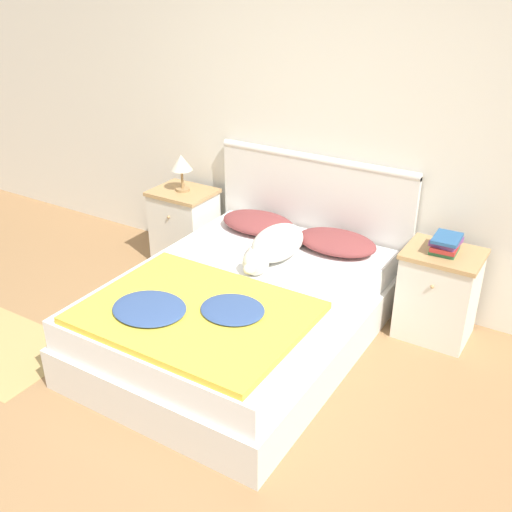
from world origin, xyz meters
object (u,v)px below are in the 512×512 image
Objects in this scene: pillow_right at (337,242)px; table_lamp at (181,164)px; nightstand_left at (185,226)px; dog at (275,245)px; book_stack at (446,244)px; bed at (240,314)px; nightstand_right at (438,294)px; pillow_left at (258,223)px.

pillow_right is 1.38m from table_lamp.
nightstand_left is 1.08× the size of pillow_right.
pillow_right is 0.45m from dog.
book_stack is at bearing -0.02° from table_lamp.
bed is 1.29m from nightstand_left.
bed is 8.88× the size of book_stack.
table_lamp is at bearing 179.94° from nightstand_right.
pillow_right is at bearing 0.00° from pillow_left.
dog is at bearing 86.26° from bed.
table_lamp reaches higher than dog.
book_stack is (0.72, 0.04, 0.15)m from pillow_right.
nightstand_left is at bearing 180.00° from nightstand_right.
bed is at bearing -93.74° from dog.
nightstand_left is at bearing -90.00° from table_lamp.
table_lamp reaches higher than book_stack.
dog is at bearing -159.40° from nightstand_right.
bed is 0.85m from pillow_right.
bed is 0.51m from dog.
book_stack reaches higher than pillow_left.
dog reaches higher than nightstand_left.
nightstand_right is at bearing -0.06° from table_lamp.
book_stack is at bearing 0.04° from nightstand_left.
nightstand_left is 1.08× the size of pillow_left.
nightstand_right is at bearing 1.45° from pillow_left.
table_lamp is (0.00, 0.00, 0.52)m from nightstand_left.
nightstand_right reaches higher than bed.
book_stack is at bearing 1.51° from pillow_left.
book_stack is at bearing 123.37° from nightstand_right.
nightstand_right is at bearing 36.72° from bed.
pillow_right is at bearing 49.96° from dog.
nightstand_right is at bearing 0.00° from nightstand_left.
pillow_left is (-0.32, 0.74, 0.29)m from bed.
bed is at bearing -36.72° from nightstand_left.
nightstand_left is at bearing -179.96° from book_stack.
nightstand_left is 1.36m from pillow_right.
bed is 3.18× the size of nightstand_left.
pillow_right is at bearing -1.45° from nightstand_left.
pillow_left is (-1.35, -0.03, 0.21)m from nightstand_right.
book_stack is (1.35, 0.04, 0.15)m from pillow_left.
pillow_left is at bearing -2.73° from nightstand_left.
pillow_left is at bearing -178.55° from nightstand_right.
pillow_right is at bearing -1.54° from table_lamp.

